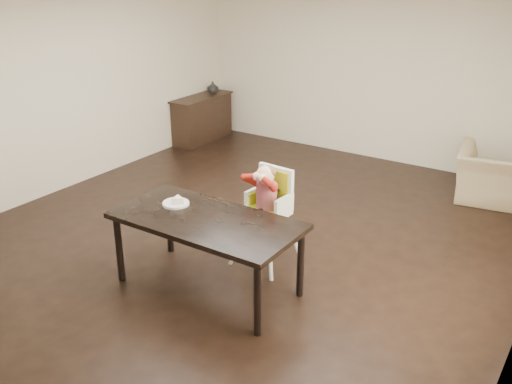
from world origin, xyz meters
The scene contains 8 objects.
ground centered at (0.00, 0.00, 0.00)m, with size 7.00×7.00×0.00m, color black.
room_walls centered at (0.00, 0.00, 1.86)m, with size 6.02×7.02×2.71m.
dining_table centered at (0.31, -1.11, 0.67)m, with size 1.80×0.90×0.75m.
high_chair centered at (0.51, -0.35, 0.77)m, with size 0.49×0.49×1.10m.
plate centered at (-0.14, -1.02, 0.78)m, with size 0.33×0.33×0.08m.
armchair centered at (2.20, 2.70, 0.47)m, with size 1.08×0.70×0.94m, color tan.
sideboard centered at (-2.78, 2.70, 0.40)m, with size 0.44×1.26×0.79m.
vase centered at (-2.78, 3.03, 0.89)m, with size 0.20×0.20×0.20m, color #99999E.
Camera 1 is at (3.37, -4.90, 3.03)m, focal length 40.00 mm.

